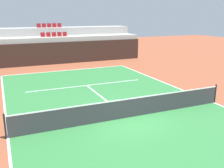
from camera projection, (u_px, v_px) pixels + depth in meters
name	position (u px, v px, depth m)	size (l,w,h in m)	color
ground_plane	(128.00, 118.00, 12.57)	(80.00, 80.00, 0.00)	brown
court_surface	(128.00, 118.00, 12.57)	(11.00, 24.00, 0.01)	#2D7238
baseline_far	(67.00, 70.00, 23.14)	(11.00, 0.10, 0.00)	white
sideline_left	(8.00, 138.00, 10.46)	(0.10, 24.00, 0.00)	white
sideline_right	(214.00, 103.00, 14.68)	(0.10, 24.00, 0.00)	white
service_line_far	(87.00, 85.00, 18.23)	(8.26, 0.10, 0.00)	white
centre_service_line	(104.00, 98.00, 15.40)	(0.10, 6.40, 0.00)	white
back_wall	(58.00, 53.00, 25.96)	(18.14, 0.30, 2.17)	black
stands_tier_lower	(55.00, 49.00, 27.09)	(18.14, 2.40, 2.63)	#9E9E99
stands_tier_upper	(51.00, 43.00, 29.11)	(18.14, 2.40, 3.45)	#9E9E99
seating_row_lower	(54.00, 35.00, 26.80)	(2.72, 0.44, 0.44)	maroon
seating_row_upper	(49.00, 26.00, 28.71)	(2.72, 0.44, 0.44)	maroon
tennis_net	(128.00, 108.00, 12.44)	(11.08, 0.08, 1.07)	black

